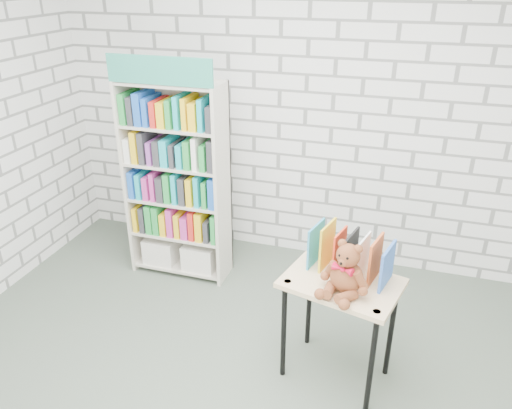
% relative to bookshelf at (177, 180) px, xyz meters
% --- Properties ---
extents(ground, '(4.50, 4.50, 0.00)m').
position_rel_bookshelf_xyz_m(ground, '(0.94, -1.36, -0.88)').
color(ground, '#4A5648').
rests_on(ground, ground).
extents(room_shell, '(4.52, 4.02, 2.81)m').
position_rel_bookshelf_xyz_m(room_shell, '(0.94, -1.36, 0.91)').
color(room_shell, silver).
rests_on(room_shell, ground).
extents(bookshelf, '(0.85, 0.33, 1.92)m').
position_rel_bookshelf_xyz_m(bookshelf, '(0.00, 0.00, 0.00)').
color(bookshelf, beige).
rests_on(bookshelf, ground).
extents(display_table, '(0.80, 0.64, 0.75)m').
position_rel_bookshelf_xyz_m(display_table, '(1.53, -0.89, -0.23)').
color(display_table, tan).
rests_on(display_table, ground).
extents(table_books, '(0.53, 0.33, 0.29)m').
position_rel_bookshelf_xyz_m(table_books, '(1.56, -0.78, 0.02)').
color(table_books, teal).
rests_on(table_books, display_table).
extents(teddy_bear, '(0.31, 0.30, 0.33)m').
position_rel_bookshelf_xyz_m(teddy_bear, '(1.56, -1.00, 0.01)').
color(teddy_bear, maroon).
rests_on(teddy_bear, display_table).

